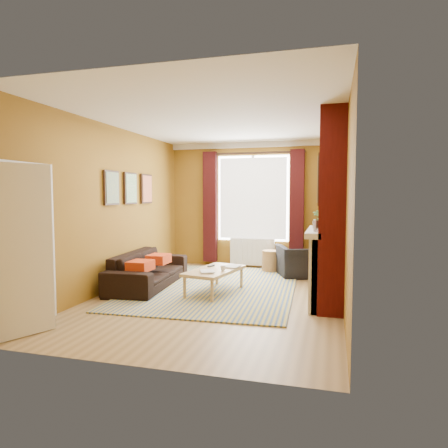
{
  "coord_description": "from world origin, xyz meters",
  "views": [
    {
      "loc": [
        1.74,
        -6.09,
        1.64
      ],
      "look_at": [
        0.0,
        0.25,
        1.15
      ],
      "focal_mm": 32.0,
      "sensor_mm": 36.0,
      "label": 1
    }
  ],
  "objects": [
    {
      "name": "wicker_stool",
      "position": [
        0.48,
        2.26,
        0.23
      ],
      "size": [
        0.37,
        0.37,
        0.45
      ],
      "rotation": [
        0.0,
        0.0,
        -0.03
      ],
      "color": "olive",
      "rests_on": "ground"
    },
    {
      "name": "floor_lamp",
      "position": [
        1.55,
        2.27,
        1.41
      ],
      "size": [
        0.29,
        0.29,
        1.78
      ],
      "rotation": [
        0.0,
        0.0,
        0.11
      ],
      "color": "black",
      "rests_on": "ground"
    },
    {
      "name": "book_a",
      "position": [
        -0.27,
        -0.18,
        0.42
      ],
      "size": [
        0.32,
        0.35,
        0.03
      ],
      "primitive_type": "imported",
      "rotation": [
        0.0,
        0.0,
        0.42
      ],
      "color": "#999999",
      "rests_on": "coffee_table"
    },
    {
      "name": "mug",
      "position": [
        0.04,
        0.04,
        0.45
      ],
      "size": [
        0.13,
        0.13,
        0.09
      ],
      "primitive_type": "imported",
      "rotation": [
        0.0,
        0.0,
        -0.56
      ],
      "color": "#999999",
      "rests_on": "coffee_table"
    },
    {
      "name": "coffee_table",
      "position": [
        -0.13,
        0.16,
        0.36
      ],
      "size": [
        0.83,
        1.31,
        0.4
      ],
      "rotation": [
        0.0,
        0.0,
        -0.19
      ],
      "color": "tan",
      "rests_on": "ground"
    },
    {
      "name": "room_walls",
      "position": [
        0.64,
        0.27,
        1.39
      ],
      "size": [
        3.82,
        5.54,
        2.83
      ],
      "color": "brown",
      "rests_on": "ground"
    },
    {
      "name": "striped_rug",
      "position": [
        -0.24,
        0.56,
        0.01
      ],
      "size": [
        2.9,
        3.9,
        0.02
      ],
      "rotation": [
        0.0,
        0.0,
        0.04
      ],
      "color": "#2F4F82",
      "rests_on": "ground"
    },
    {
      "name": "armchair",
      "position": [
        1.18,
        1.9,
        0.31
      ],
      "size": [
        1.19,
        1.11,
        0.62
      ],
      "primitive_type": "imported",
      "rotation": [
        0.0,
        0.0,
        3.5
      ],
      "color": "black",
      "rests_on": "ground"
    },
    {
      "name": "sofa",
      "position": [
        -1.42,
        0.34,
        0.31
      ],
      "size": [
        0.97,
        2.15,
        0.61
      ],
      "primitive_type": "imported",
      "rotation": [
        0.0,
        0.0,
        1.64
      ],
      "color": "black",
      "rests_on": "ground"
    },
    {
      "name": "ground",
      "position": [
        0.0,
        0.0,
        0.0
      ],
      "size": [
        5.5,
        5.5,
        0.0
      ],
      "primitive_type": "plane",
      "color": "olive",
      "rests_on": "ground"
    },
    {
      "name": "tv_remote",
      "position": [
        -0.27,
        0.38,
        0.42
      ],
      "size": [
        0.09,
        0.17,
        0.02
      ],
      "rotation": [
        0.0,
        0.0,
        -0.27
      ],
      "color": "#29292C",
      "rests_on": "coffee_table"
    },
    {
      "name": "book_b",
      "position": [
        -0.02,
        0.43,
        0.42
      ],
      "size": [
        0.27,
        0.35,
        0.02
      ],
      "primitive_type": "imported",
      "rotation": [
        0.0,
        0.0,
        -0.12
      ],
      "color": "#999999",
      "rests_on": "coffee_table"
    }
  ]
}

